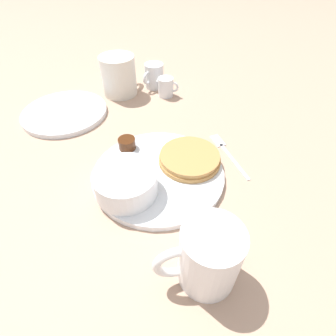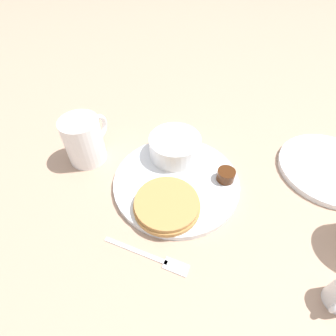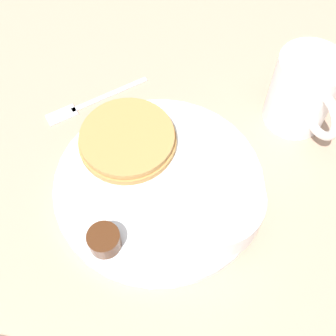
# 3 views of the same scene
# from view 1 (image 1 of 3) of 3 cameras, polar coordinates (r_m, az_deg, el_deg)

# --- Properties ---
(ground_plane) EXTENTS (4.00, 4.00, 0.00)m
(ground_plane) POSITION_cam_1_polar(r_m,az_deg,el_deg) (0.51, -2.08, -1.73)
(ground_plane) COLOR tan
(plate) EXTENTS (0.25, 0.25, 0.01)m
(plate) POSITION_cam_1_polar(r_m,az_deg,el_deg) (0.50, -2.10, -1.26)
(plate) COLOR white
(plate) RESTS_ON ground_plane
(pancake_stack) EXTENTS (0.12, 0.12, 0.02)m
(pancake_stack) POSITION_cam_1_polar(r_m,az_deg,el_deg) (0.52, 4.72, 2.17)
(pancake_stack) COLOR #B78447
(pancake_stack) RESTS_ON plate
(bowl) EXTENTS (0.11, 0.11, 0.05)m
(bowl) POSITION_cam_1_polar(r_m,az_deg,el_deg) (0.45, -9.17, -3.03)
(bowl) COLOR white
(bowl) RESTS_ON plate
(syrup_cup) EXTENTS (0.04, 0.04, 0.02)m
(syrup_cup) POSITION_cam_1_polar(r_m,az_deg,el_deg) (0.55, -8.92, 5.28)
(syrup_cup) COLOR #47230F
(syrup_cup) RESTS_ON plate
(butter_ramekin) EXTENTS (0.04, 0.04, 0.04)m
(butter_ramekin) POSITION_cam_1_polar(r_m,az_deg,el_deg) (0.46, -12.15, -3.97)
(butter_ramekin) COLOR white
(butter_ramekin) RESTS_ON plate
(coffee_mug) EXTENTS (0.08, 0.11, 0.10)m
(coffee_mug) POSITION_cam_1_polar(r_m,az_deg,el_deg) (0.35, 8.57, -18.61)
(coffee_mug) COLOR white
(coffee_mug) RESTS_ON ground_plane
(creamer_pitcher_near) EXTENTS (0.04, 0.06, 0.05)m
(creamer_pitcher_near) POSITION_cam_1_polar(r_m,az_deg,el_deg) (0.75, -0.46, 17.25)
(creamer_pitcher_near) COLOR white
(creamer_pitcher_near) RESTS_ON ground_plane
(creamer_pitcher_far) EXTENTS (0.06, 0.06, 0.07)m
(creamer_pitcher_far) POSITION_cam_1_polar(r_m,az_deg,el_deg) (0.80, -3.07, 19.46)
(creamer_pitcher_far) COLOR white
(creamer_pitcher_far) RESTS_ON ground_plane
(fork) EXTENTS (0.15, 0.04, 0.00)m
(fork) POSITION_cam_1_polar(r_m,az_deg,el_deg) (0.58, 12.39, 3.85)
(fork) COLOR silver
(fork) RESTS_ON ground_plane
(second_mug) EXTENTS (0.12, 0.10, 0.10)m
(second_mug) POSITION_cam_1_polar(r_m,az_deg,el_deg) (0.77, -10.58, 19.25)
(second_mug) COLOR silver
(second_mug) RESTS_ON ground_plane
(far_plate) EXTENTS (0.21, 0.21, 0.01)m
(far_plate) POSITION_cam_1_polar(r_m,az_deg,el_deg) (0.72, -21.54, 11.16)
(far_plate) COLOR white
(far_plate) RESTS_ON ground_plane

